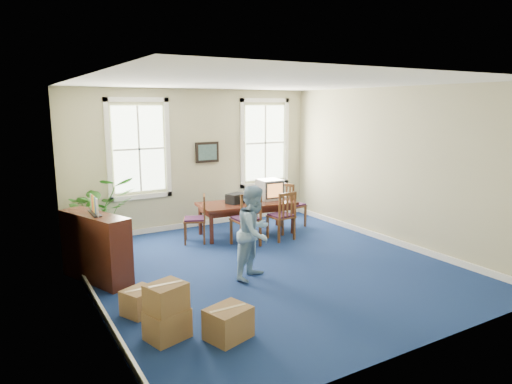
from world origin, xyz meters
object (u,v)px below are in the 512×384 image
crt_tv (270,189)px  credenza (96,247)px  potted_plant (101,212)px  man (255,232)px  conference_table (247,218)px  chair_near_left (246,219)px  cardboard_boxes (178,304)px

crt_tv → credenza: 4.27m
credenza → potted_plant: 1.82m
man → credenza: man is taller
conference_table → chair_near_left: 0.87m
conference_table → man: man is taller
credenza → cardboard_boxes: credenza is taller
chair_near_left → man: size_ratio=0.72×
crt_tv → conference_table: bearing=-172.9°
conference_table → potted_plant: (-2.99, 0.62, 0.37)m
man → credenza: 2.60m
man → cardboard_boxes: 2.13m
credenza → crt_tv: bearing=-5.0°
cardboard_boxes → man: bearing=32.3°
conference_table → man: 2.65m
man → cardboard_boxes: (-1.77, -1.12, -0.41)m
cardboard_boxes → potted_plant: bearing=90.9°
crt_tv → potted_plant: (-3.62, 0.57, -0.22)m
conference_table → chair_near_left: size_ratio=1.88×
conference_table → potted_plant: bearing=174.4°
potted_plant → cardboard_boxes: 4.10m
man → potted_plant: size_ratio=1.07×
chair_near_left → cardboard_boxes: bearing=47.4°
man → cardboard_boxes: man is taller
conference_table → chair_near_left: (-0.43, -0.72, 0.20)m
chair_near_left → credenza: bearing=7.5°
chair_near_left → credenza: size_ratio=0.78×
potted_plant → man: bearing=-58.3°
credenza → conference_table: bearing=-3.0°
crt_tv → potted_plant: size_ratio=0.37×
crt_tv → credenza: (-4.08, -1.18, -0.38)m
man → potted_plant: 3.49m
crt_tv → cardboard_boxes: bearing=-132.6°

